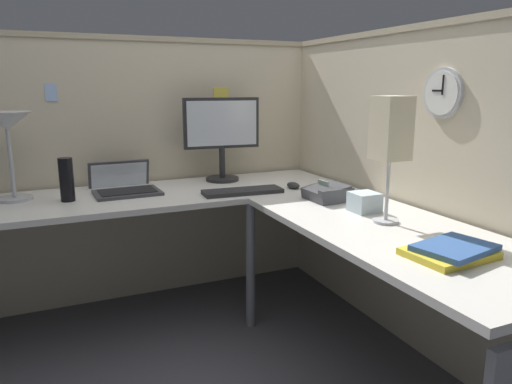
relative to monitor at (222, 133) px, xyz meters
The scene contains 17 objects.
ground_plane 1.22m from the monitor, 105.76° to the right, with size 6.80×6.80×0.00m, color #47474C.
cubicle_wall_back 0.64m from the monitor, 156.94° to the left, with size 2.57×0.12×1.58m.
cubicle_wall_right 1.16m from the monitor, 52.62° to the right, with size 0.12×2.37×1.58m.
desk 0.85m from the monitor, 115.42° to the right, with size 2.35×2.15×0.73m.
monitor is the anchor object (origin of this frame).
laptop 0.66m from the monitor, behind, with size 0.35×0.39×0.22m.
keyboard 0.47m from the monitor, 93.35° to the right, with size 0.43×0.14×0.02m, color #232326.
computer_mouse 0.55m from the monitor, 52.21° to the right, with size 0.06×0.10×0.03m, color #232326.
desk_lamp_dome 1.14m from the monitor, behind, with size 0.24×0.24×0.44m.
thermos_flask 0.93m from the monitor, 168.40° to the right, with size 0.07×0.07×0.22m, color black.
office_phone 0.81m from the monitor, 66.27° to the right, with size 0.20×0.21×0.11m.
book_stack 1.62m from the monitor, 80.90° to the right, with size 0.31×0.24×0.04m.
desk_lamp_paper 1.19m from the monitor, 74.23° to the right, with size 0.13×0.13×0.53m.
tissue_box 1.05m from the monitor, 70.18° to the right, with size 0.12×0.12×0.09m, color silver.
wall_clock 1.29m from the monitor, 59.88° to the right, with size 0.04×0.22×0.22m.
pinned_note_leftmost 0.30m from the monitor, 70.52° to the left, with size 0.10×0.00×0.07m, color #EAD84C.
pinned_note_middle 0.97m from the monitor, 169.00° to the left, with size 0.06×0.00×0.09m, color #99B7E5.
Camera 1 is at (-0.80, -2.09, 1.30)m, focal length 33.77 mm.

